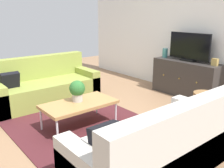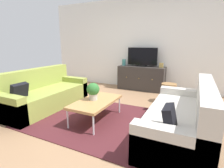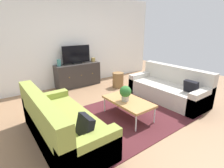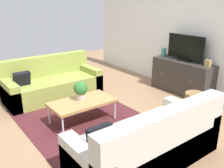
% 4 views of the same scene
% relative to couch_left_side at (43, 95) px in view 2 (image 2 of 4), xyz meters
% --- Properties ---
extents(ground_plane, '(10.00, 10.00, 0.00)m').
position_rel_couch_left_side_xyz_m(ground_plane, '(1.44, 0.10, -0.27)').
color(ground_plane, '#997251').
extents(wall_back, '(6.40, 0.12, 2.70)m').
position_rel_couch_left_side_xyz_m(wall_back, '(1.44, 2.65, 1.08)').
color(wall_back, white).
rests_on(wall_back, ground_plane).
extents(area_rug, '(2.50, 1.90, 0.01)m').
position_rel_couch_left_side_xyz_m(area_rug, '(1.44, -0.05, -0.27)').
color(area_rug, '#4C1E23').
rests_on(area_rug, ground_plane).
extents(couch_left_side, '(0.85, 1.93, 0.83)m').
position_rel_couch_left_side_xyz_m(couch_left_side, '(0.00, 0.00, 0.00)').
color(couch_left_side, olive).
rests_on(couch_left_side, ground_plane).
extents(couch_right_side, '(0.85, 1.93, 0.83)m').
position_rel_couch_left_side_xyz_m(couch_right_side, '(2.88, 0.00, 0.00)').
color(couch_right_side, beige).
rests_on(couch_right_side, ground_plane).
extents(coffee_table, '(0.57, 1.05, 0.38)m').
position_rel_couch_left_side_xyz_m(coffee_table, '(1.41, -0.08, 0.08)').
color(coffee_table, '#B7844C').
rests_on(coffee_table, ground_plane).
extents(potted_plant, '(0.23, 0.23, 0.31)m').
position_rel_couch_left_side_xyz_m(potted_plant, '(1.34, -0.06, 0.28)').
color(potted_plant, '#B7B2A8').
rests_on(potted_plant, coffee_table).
extents(tv_console, '(1.38, 0.47, 0.70)m').
position_rel_couch_left_side_xyz_m(tv_console, '(1.51, 2.37, 0.08)').
color(tv_console, '#332D2B').
rests_on(tv_console, ground_plane).
extents(flat_screen_tv, '(0.88, 0.16, 0.55)m').
position_rel_couch_left_side_xyz_m(flat_screen_tv, '(1.51, 2.39, 0.70)').
color(flat_screen_tv, black).
rests_on(flat_screen_tv, tv_console).
extents(glass_vase, '(0.11, 0.11, 0.19)m').
position_rel_couch_left_side_xyz_m(glass_vase, '(0.94, 2.37, 0.53)').
color(glass_vase, teal).
rests_on(glass_vase, tv_console).
extents(mantel_clock, '(0.11, 0.07, 0.13)m').
position_rel_couch_left_side_xyz_m(mantel_clock, '(2.07, 2.37, 0.50)').
color(mantel_clock, tan).
rests_on(mantel_clock, tv_console).
extents(wicker_basket, '(0.34, 0.34, 0.45)m').
position_rel_couch_left_side_xyz_m(wicker_basket, '(2.43, 1.52, -0.04)').
color(wicker_basket, olive).
rests_on(wicker_basket, ground_plane).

